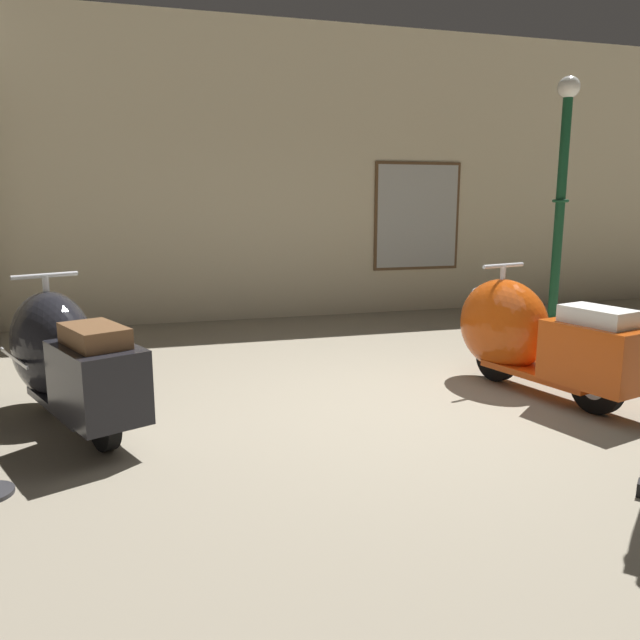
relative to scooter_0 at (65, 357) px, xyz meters
name	(u,v)px	position (x,y,z in m)	size (l,w,h in m)	color
ground_plane	(387,412)	(2.34, -0.46, -0.49)	(60.00, 60.00, 0.00)	gray
showroom_back_wall	(266,174)	(2.22, 3.67, 1.46)	(18.00, 0.63, 3.91)	beige
scooter_0	(65,357)	(0.00, 0.00, 0.00)	(1.16, 1.80, 1.07)	black
scooter_1	(528,335)	(3.68, -0.26, 0.00)	(0.92, 1.81, 1.06)	black
lamppost	(560,209)	(5.35, 1.65, 1.02)	(0.28, 0.28, 3.00)	#144728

